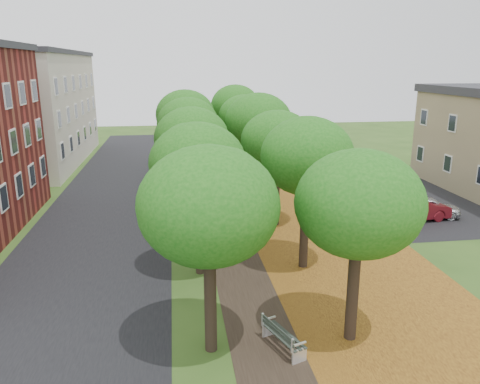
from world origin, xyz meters
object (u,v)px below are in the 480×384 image
object	(u,v)px
bench	(282,336)
car_grey	(374,185)
car_white	(366,173)
car_silver	(428,207)
car_red	(413,208)

from	to	relation	value
bench	car_grey	xyz separation A→B (m)	(10.87, 17.68, 0.28)
car_grey	bench	bearing A→B (deg)	146.06
car_grey	car_white	world-z (taller)	same
car_silver	car_grey	bearing A→B (deg)	30.12
car_red	car_grey	bearing A→B (deg)	-6.25
bench	car_silver	distance (m)	17.36
car_silver	car_red	distance (m)	1.35
car_grey	car_white	distance (m)	3.80
car_red	car_white	world-z (taller)	car_white
car_red	car_white	xyz separation A→B (m)	(0.95, 9.45, 0.01)
bench	car_red	world-z (taller)	car_red
car_grey	car_silver	bearing A→B (deg)	-168.97
car_red	car_white	distance (m)	9.49
bench	car_white	distance (m)	24.42
bench	car_grey	bearing A→B (deg)	-52.55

